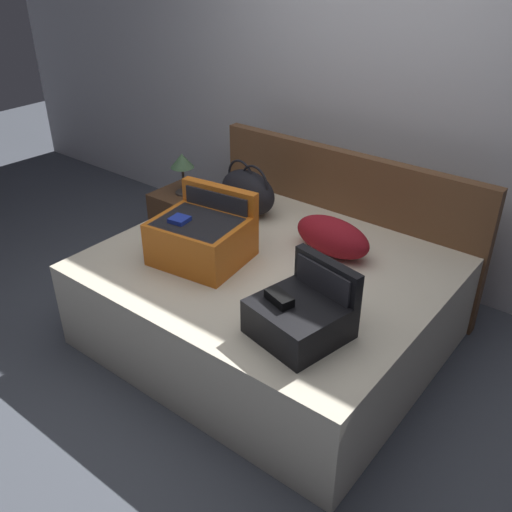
# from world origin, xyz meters

# --- Properties ---
(ground_plane) EXTENTS (12.00, 12.00, 0.00)m
(ground_plane) POSITION_xyz_m (0.00, 0.00, 0.00)
(ground_plane) COLOR #4C515B
(back_wall) EXTENTS (8.00, 0.10, 2.60)m
(back_wall) POSITION_xyz_m (0.00, 1.65, 1.30)
(back_wall) COLOR silver
(back_wall) RESTS_ON ground
(bed) EXTENTS (1.92, 1.62, 0.55)m
(bed) POSITION_xyz_m (0.00, 0.40, 0.28)
(bed) COLOR beige
(bed) RESTS_ON ground
(headboard) EXTENTS (1.96, 0.08, 0.98)m
(headboard) POSITION_xyz_m (0.00, 1.25, 0.49)
(headboard) COLOR brown
(headboard) RESTS_ON ground
(hard_case_large) EXTENTS (0.55, 0.51, 0.39)m
(hard_case_large) POSITION_xyz_m (-0.33, 0.20, 0.70)
(hard_case_large) COLOR #D16619
(hard_case_large) RESTS_ON bed
(hard_case_medium) EXTENTS (0.47, 0.47, 0.34)m
(hard_case_medium) POSITION_xyz_m (0.51, -0.03, 0.66)
(hard_case_medium) COLOR black
(hard_case_medium) RESTS_ON bed
(duffel_bag) EXTENTS (0.48, 0.32, 0.35)m
(duffel_bag) POSITION_xyz_m (-0.52, 0.85, 0.70)
(duffel_bag) COLOR black
(duffel_bag) RESTS_ON bed
(pillow_near_headboard) EXTENTS (0.52, 0.29, 0.22)m
(pillow_near_headboard) POSITION_xyz_m (0.22, 0.72, 0.66)
(pillow_near_headboard) COLOR maroon
(pillow_near_headboard) RESTS_ON bed
(nightstand) EXTENTS (0.44, 0.40, 0.45)m
(nightstand) POSITION_xyz_m (-1.24, 0.96, 0.23)
(nightstand) COLOR brown
(nightstand) RESTS_ON ground
(table_lamp) EXTENTS (0.18, 0.18, 0.32)m
(table_lamp) POSITION_xyz_m (-1.24, 0.96, 0.70)
(table_lamp) COLOR #3F3833
(table_lamp) RESTS_ON nightstand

